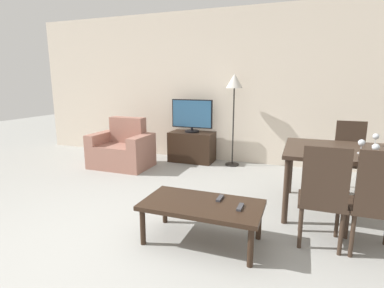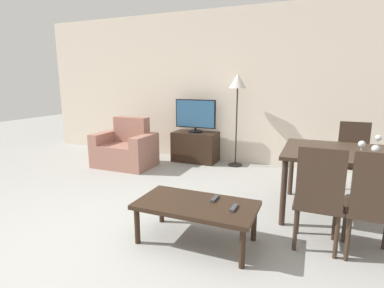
{
  "view_description": "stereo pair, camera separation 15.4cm",
  "coord_description": "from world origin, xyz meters",
  "px_view_note": "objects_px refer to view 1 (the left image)",
  "views": [
    {
      "loc": [
        1.54,
        -1.88,
        1.46
      ],
      "look_at": [
        0.2,
        1.72,
        0.65
      ],
      "focal_mm": 28.0,
      "sensor_mm": 36.0,
      "label": 1
    },
    {
      "loc": [
        1.69,
        -1.83,
        1.46
      ],
      "look_at": [
        0.2,
        1.72,
        0.65
      ],
      "focal_mm": 28.0,
      "sensor_mm": 36.0,
      "label": 2
    }
  ],
  "objects_px": {
    "armchair": "(122,150)",
    "dining_chair_near_right": "(377,200)",
    "tv": "(192,116)",
    "wine_glass_center": "(362,144)",
    "dining_chair_near": "(323,194)",
    "dining_chair_far": "(350,154)",
    "floor_lamp": "(234,88)",
    "remote_secondary": "(220,198)",
    "wine_glass_right": "(376,137)",
    "remote_primary": "(240,207)",
    "wine_glass_left": "(376,148)",
    "dining_table": "(341,157)",
    "coffee_table": "(202,207)",
    "tv_stand": "(192,147)"
  },
  "relations": [
    {
      "from": "floor_lamp",
      "to": "dining_chair_near",
      "type": "bearing_deg",
      "value": -60.58
    },
    {
      "from": "remote_secondary",
      "to": "wine_glass_center",
      "type": "relative_size",
      "value": 1.03
    },
    {
      "from": "dining_chair_far",
      "to": "wine_glass_right",
      "type": "height_order",
      "value": "dining_chair_far"
    },
    {
      "from": "dining_chair_far",
      "to": "wine_glass_left",
      "type": "relative_size",
      "value": 6.42
    },
    {
      "from": "dining_table",
      "to": "wine_glass_left",
      "type": "height_order",
      "value": "wine_glass_left"
    },
    {
      "from": "tv",
      "to": "remote_primary",
      "type": "bearing_deg",
      "value": -61.54
    },
    {
      "from": "tv",
      "to": "wine_glass_right",
      "type": "xyz_separation_m",
      "value": [
        2.67,
        -1.21,
        -0.01
      ]
    },
    {
      "from": "tv_stand",
      "to": "remote_secondary",
      "type": "bearing_deg",
      "value": -64.21
    },
    {
      "from": "remote_secondary",
      "to": "floor_lamp",
      "type": "bearing_deg",
      "value": 100.16
    },
    {
      "from": "armchair",
      "to": "dining_chair_near_right",
      "type": "relative_size",
      "value": 1.06
    },
    {
      "from": "coffee_table",
      "to": "floor_lamp",
      "type": "relative_size",
      "value": 0.68
    },
    {
      "from": "dining_chair_near",
      "to": "wine_glass_center",
      "type": "relative_size",
      "value": 6.42
    },
    {
      "from": "dining_chair_near",
      "to": "dining_chair_far",
      "type": "xyz_separation_m",
      "value": [
        0.41,
        1.68,
        0.0
      ]
    },
    {
      "from": "remote_secondary",
      "to": "wine_glass_center",
      "type": "bearing_deg",
      "value": 33.74
    },
    {
      "from": "floor_lamp",
      "to": "remote_secondary",
      "type": "relative_size",
      "value": 10.56
    },
    {
      "from": "tv",
      "to": "wine_glass_center",
      "type": "bearing_deg",
      "value": -34.14
    },
    {
      "from": "dining_chair_far",
      "to": "coffee_table",
      "type": "bearing_deg",
      "value": -125.99
    },
    {
      "from": "tv",
      "to": "dining_chair_near_right",
      "type": "height_order",
      "value": "tv"
    },
    {
      "from": "remote_secondary",
      "to": "remote_primary",
      "type": "bearing_deg",
      "value": -31.38
    },
    {
      "from": "wine_glass_left",
      "to": "dining_table",
      "type": "bearing_deg",
      "value": 126.95
    },
    {
      "from": "dining_chair_near_right",
      "to": "dining_chair_near",
      "type": "bearing_deg",
      "value": 180.0
    },
    {
      "from": "dining_chair_far",
      "to": "remote_secondary",
      "type": "relative_size",
      "value": 6.25
    },
    {
      "from": "dining_chair_near_right",
      "to": "floor_lamp",
      "type": "distance_m",
      "value": 3.05
    },
    {
      "from": "tv_stand",
      "to": "wine_glass_center",
      "type": "height_order",
      "value": "wine_glass_center"
    },
    {
      "from": "floor_lamp",
      "to": "coffee_table",
      "type": "bearing_deg",
      "value": -83.12
    },
    {
      "from": "tv",
      "to": "wine_glass_center",
      "type": "distance_m",
      "value": 2.97
    },
    {
      "from": "dining_chair_far",
      "to": "dining_chair_near_right",
      "type": "relative_size",
      "value": 1.0
    },
    {
      "from": "armchair",
      "to": "dining_chair_near_right",
      "type": "bearing_deg",
      "value": -24.71
    },
    {
      "from": "coffee_table",
      "to": "armchair",
      "type": "bearing_deg",
      "value": 137.82
    },
    {
      "from": "dining_chair_near_right",
      "to": "floor_lamp",
      "type": "height_order",
      "value": "floor_lamp"
    },
    {
      "from": "armchair",
      "to": "tv_stand",
      "type": "height_order",
      "value": "armchair"
    },
    {
      "from": "wine_glass_left",
      "to": "remote_secondary",
      "type": "bearing_deg",
      "value": -154.42
    },
    {
      "from": "dining_chair_near",
      "to": "wine_glass_center",
      "type": "distance_m",
      "value": 0.86
    },
    {
      "from": "remote_primary",
      "to": "wine_glass_left",
      "type": "height_order",
      "value": "wine_glass_left"
    },
    {
      "from": "armchair",
      "to": "wine_glass_left",
      "type": "xyz_separation_m",
      "value": [
        3.55,
        -1.11,
        0.54
      ]
    },
    {
      "from": "tv",
      "to": "dining_chair_far",
      "type": "bearing_deg",
      "value": -15.36
    },
    {
      "from": "wine_glass_left",
      "to": "remote_primary",
      "type": "bearing_deg",
      "value": -145.37
    },
    {
      "from": "tv_stand",
      "to": "wine_glass_center",
      "type": "xyz_separation_m",
      "value": [
        2.46,
        -1.67,
        0.56
      ]
    },
    {
      "from": "wine_glass_right",
      "to": "tv",
      "type": "bearing_deg",
      "value": 155.54
    },
    {
      "from": "dining_chair_far",
      "to": "wine_glass_center",
      "type": "bearing_deg",
      "value": -92.44
    },
    {
      "from": "dining_chair_far",
      "to": "wine_glass_left",
      "type": "height_order",
      "value": "dining_chair_far"
    },
    {
      "from": "armchair",
      "to": "remote_secondary",
      "type": "xyz_separation_m",
      "value": [
        2.22,
        -1.75,
        0.09
      ]
    },
    {
      "from": "tv",
      "to": "floor_lamp",
      "type": "height_order",
      "value": "floor_lamp"
    },
    {
      "from": "floor_lamp",
      "to": "wine_glass_right",
      "type": "bearing_deg",
      "value": -32.34
    },
    {
      "from": "wine_glass_left",
      "to": "wine_glass_right",
      "type": "xyz_separation_m",
      "value": [
        0.12,
        0.65,
        0.0
      ]
    },
    {
      "from": "coffee_table",
      "to": "dining_chair_near",
      "type": "distance_m",
      "value": 1.06
    },
    {
      "from": "tv_stand",
      "to": "coffee_table",
      "type": "relative_size",
      "value": 0.74
    },
    {
      "from": "wine_glass_left",
      "to": "wine_glass_center",
      "type": "height_order",
      "value": "same"
    },
    {
      "from": "armchair",
      "to": "floor_lamp",
      "type": "relative_size",
      "value": 0.63
    },
    {
      "from": "floor_lamp",
      "to": "wine_glass_right",
      "type": "relative_size",
      "value": 10.85
    }
  ]
}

